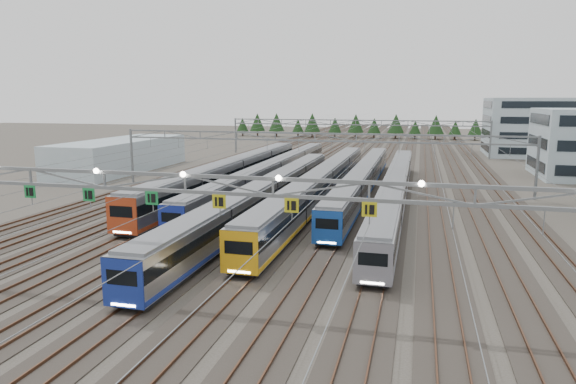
% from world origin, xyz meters
% --- Properties ---
extents(ground, '(400.00, 400.00, 0.00)m').
position_xyz_m(ground, '(0.00, 0.00, 0.00)').
color(ground, '#47423A').
rests_on(ground, ground).
extents(track_bed, '(54.00, 260.00, 5.42)m').
position_xyz_m(track_bed, '(0.00, 100.00, 1.49)').
color(track_bed, '#2D2823').
rests_on(track_bed, ground).
extents(train_a, '(3.02, 56.18, 3.93)m').
position_xyz_m(train_a, '(-11.25, 38.39, 2.22)').
color(train_a, black).
rests_on(train_a, ground).
extents(train_b, '(2.54, 63.61, 3.30)m').
position_xyz_m(train_b, '(-6.75, 42.70, 1.90)').
color(train_b, black).
rests_on(train_b, ground).
extents(train_c, '(2.66, 56.78, 3.47)m').
position_xyz_m(train_c, '(-2.25, 24.45, 1.98)').
color(train_c, black).
rests_on(train_c, ground).
extents(train_d, '(2.77, 60.81, 3.60)m').
position_xyz_m(train_d, '(2.25, 33.48, 2.05)').
color(train_d, black).
rests_on(train_d, ground).
extents(train_e, '(2.60, 54.46, 3.37)m').
position_xyz_m(train_e, '(6.75, 39.04, 1.94)').
color(train_e, black).
rests_on(train_e, ground).
extents(train_f, '(2.58, 59.90, 3.35)m').
position_xyz_m(train_f, '(11.25, 33.21, 1.93)').
color(train_f, black).
rests_on(train_f, ground).
extents(gantry_near, '(56.36, 0.61, 8.08)m').
position_xyz_m(gantry_near, '(-0.05, -0.12, 7.09)').
color(gantry_near, slate).
rests_on(gantry_near, ground).
extents(gantry_mid, '(56.36, 0.36, 8.00)m').
position_xyz_m(gantry_mid, '(0.00, 40.00, 6.39)').
color(gantry_mid, slate).
rests_on(gantry_mid, ground).
extents(gantry_far, '(56.36, 0.36, 8.00)m').
position_xyz_m(gantry_far, '(0.00, 85.00, 6.39)').
color(gantry_far, slate).
rests_on(gantry_far, ground).
extents(depot_bldg_north, '(22.00, 18.00, 12.65)m').
position_xyz_m(depot_bldg_north, '(39.21, 95.47, 6.32)').
color(depot_bldg_north, '#A4BDC4').
rests_on(depot_bldg_north, ground).
extents(west_shed, '(10.00, 30.00, 5.37)m').
position_xyz_m(west_shed, '(-36.95, 51.15, 2.68)').
color(west_shed, '#A4BDC4').
rests_on(west_shed, ground).
extents(treeline, '(87.50, 5.60, 7.02)m').
position_xyz_m(treeline, '(-4.05, 137.15, 4.23)').
color(treeline, '#332114').
rests_on(treeline, ground).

